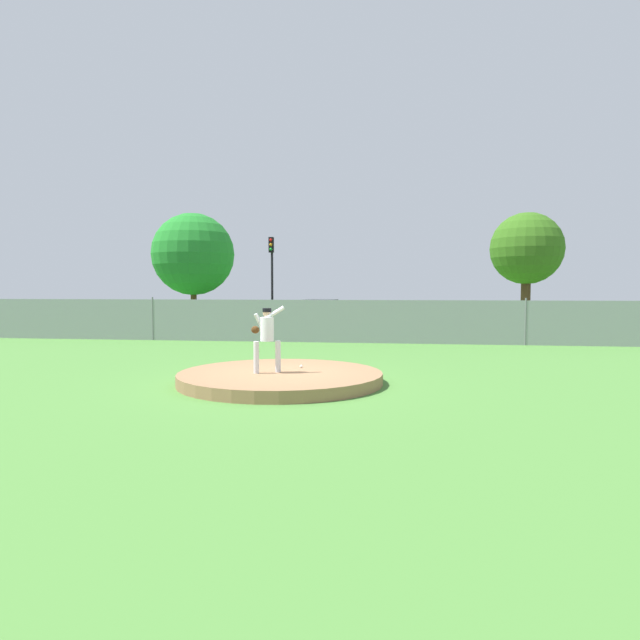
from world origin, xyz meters
TOP-DOWN VIEW (x-y plane):
  - ground_plane at (0.00, 6.00)m, footprint 80.00×80.00m
  - asphalt_strip at (0.00, 14.50)m, footprint 44.00×7.00m
  - pitchers_mound at (0.00, 0.00)m, footprint 4.91×4.91m
  - pitcher_youth at (-0.29, -0.18)m, footprint 0.82×0.37m
  - baseball at (0.38, 0.74)m, footprint 0.07×0.07m
  - chainlink_fence at (0.00, 10.00)m, footprint 39.58×0.07m
  - parked_car_red at (-4.28, 14.75)m, footprint 1.95×4.26m
  - parked_car_navy at (-1.11, 14.03)m, footprint 2.08×4.80m
  - parked_car_slate at (10.15, 14.59)m, footprint 2.18×4.84m
  - traffic_cone_orange at (5.62, 14.62)m, footprint 0.40×0.40m
  - traffic_light_near at (-4.59, 18.98)m, footprint 0.28×0.46m
  - tree_broad_right at (-11.07, 23.19)m, footprint 5.60×5.60m
  - tree_slender_far at (10.85, 23.21)m, footprint 4.51×4.51m

SIDE VIEW (x-z plane):
  - ground_plane at x=0.00m, z-range 0.00..0.00m
  - asphalt_strip at x=0.00m, z-range 0.00..0.01m
  - pitchers_mound at x=0.00m, z-range 0.00..0.28m
  - traffic_cone_orange at x=5.62m, z-range -0.01..0.54m
  - baseball at x=0.38m, z-range 0.28..0.35m
  - parked_car_slate at x=10.15m, z-range -0.03..1.57m
  - parked_car_red at x=-4.28m, z-range -0.03..1.58m
  - parked_car_navy at x=-1.11m, z-range -0.04..1.69m
  - chainlink_fence at x=0.00m, z-range -0.05..1.85m
  - pitcher_youth at x=-0.29m, z-range 0.43..2.02m
  - traffic_light_near at x=-4.59m, z-range 0.94..6.25m
  - tree_broad_right at x=-11.07m, z-range 0.90..8.32m
  - tree_slender_far at x=10.85m, z-range 1.23..8.29m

